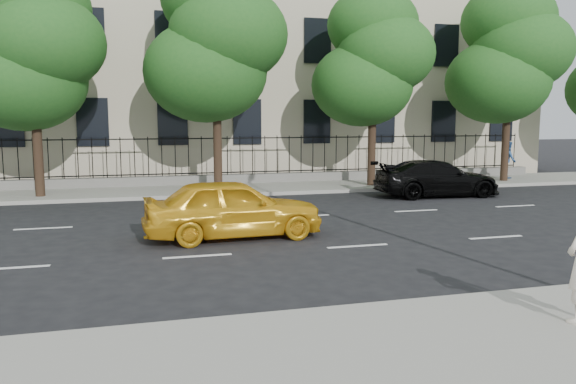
% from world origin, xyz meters
% --- Properties ---
extents(ground, '(120.00, 120.00, 0.00)m').
position_xyz_m(ground, '(0.00, 0.00, 0.00)').
color(ground, black).
rests_on(ground, ground).
extents(near_sidewalk, '(60.00, 4.00, 0.15)m').
position_xyz_m(near_sidewalk, '(0.00, -4.00, 0.07)').
color(near_sidewalk, gray).
rests_on(near_sidewalk, ground).
extents(far_sidewalk, '(60.00, 4.00, 0.15)m').
position_xyz_m(far_sidewalk, '(0.00, 14.00, 0.07)').
color(far_sidewalk, gray).
rests_on(far_sidewalk, ground).
extents(lane_markings, '(49.60, 4.62, 0.01)m').
position_xyz_m(lane_markings, '(0.00, 4.75, 0.01)').
color(lane_markings, silver).
rests_on(lane_markings, ground).
extents(masonry_building, '(34.60, 12.11, 18.50)m').
position_xyz_m(masonry_building, '(0.00, 22.95, 9.02)').
color(masonry_building, '#B8AF92').
rests_on(masonry_building, ground).
extents(iron_fence, '(30.00, 0.50, 2.20)m').
position_xyz_m(iron_fence, '(0.00, 15.70, 0.65)').
color(iron_fence, slate).
rests_on(iron_fence, far_sidewalk).
extents(tree_b, '(5.53, 5.12, 8.97)m').
position_xyz_m(tree_b, '(-8.96, 13.36, 5.84)').
color(tree_b, '#382619').
rests_on(tree_b, far_sidewalk).
extents(tree_c, '(5.89, 5.50, 9.80)m').
position_xyz_m(tree_c, '(-1.96, 13.36, 6.41)').
color(tree_c, '#382619').
rests_on(tree_c, far_sidewalk).
extents(tree_d, '(5.34, 4.94, 8.84)m').
position_xyz_m(tree_d, '(5.04, 13.36, 5.84)').
color(tree_d, '#382619').
rests_on(tree_d, far_sidewalk).
extents(tree_e, '(5.71, 5.31, 9.46)m').
position_xyz_m(tree_e, '(12.04, 13.36, 6.20)').
color(tree_e, '#382619').
rests_on(tree_e, far_sidewalk).
extents(yellow_taxi, '(4.82, 2.12, 1.62)m').
position_xyz_m(yellow_taxi, '(-2.85, 4.32, 0.81)').
color(yellow_taxi, gold).
rests_on(yellow_taxi, ground).
extents(black_sedan, '(5.23, 2.34, 1.49)m').
position_xyz_m(black_sedan, '(6.52, 10.05, 0.74)').
color(black_sedan, black).
rests_on(black_sedan, ground).
extents(pedestrian_far, '(0.97, 1.10, 1.90)m').
position_xyz_m(pedestrian_far, '(12.79, 14.04, 1.10)').
color(pedestrian_far, navy).
rests_on(pedestrian_far, far_sidewalk).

